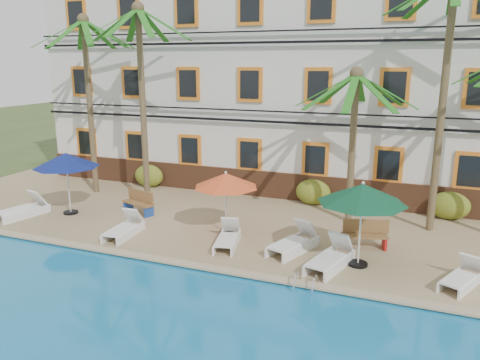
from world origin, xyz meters
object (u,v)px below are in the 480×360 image
at_px(lounger_a, 23,209).
at_px(lounger_e, 331,258).
at_px(palm_c, 354,121).
at_px(bench_left, 140,202).
at_px(umbrella_green, 362,194).
at_px(lounger_b, 124,228).
at_px(lounger_c, 228,238).
at_px(umbrella_red, 226,181).
at_px(bench_right, 364,234).
at_px(pool_ladder, 306,287).
at_px(palm_a, 88,81).
at_px(lounger_d, 294,242).
at_px(palm_b, 141,78).
at_px(lounger_f, 462,277).
at_px(umbrella_blue, 66,160).
at_px(palm_d, 446,70).

xyz_separation_m(lounger_a, lounger_e, (12.25, -0.36, 0.00)).
xyz_separation_m(palm_c, bench_left, (-8.02, -2.09, -3.38)).
bearing_deg(umbrella_green, lounger_b, -176.62).
bearing_deg(lounger_c, palm_c, 50.07).
distance_m(umbrella_red, bench_right, 4.98).
bearing_deg(pool_ladder, umbrella_red, 140.34).
relative_size(palm_a, lounger_d, 3.70).
bearing_deg(umbrella_green, bench_left, 167.79).
height_order(lounger_d, bench_right, lounger_d).
bearing_deg(palm_b, lounger_c, -32.65).
relative_size(lounger_a, bench_left, 1.35).
distance_m(lounger_f, bench_right, 3.40).
height_order(umbrella_red, lounger_f, umbrella_red).
distance_m(lounger_a, lounger_e, 12.25).
height_order(umbrella_blue, umbrella_green, umbrella_green).
bearing_deg(lounger_a, lounger_d, 2.42).
bearing_deg(lounger_d, lounger_a, -177.58).
relative_size(palm_c, lounger_e, 2.68).
relative_size(palm_c, umbrella_red, 2.54).
height_order(palm_a, lounger_c, palm_a).
height_order(palm_c, umbrella_green, palm_c).
relative_size(umbrella_red, lounger_e, 1.06).
relative_size(umbrella_green, lounger_f, 1.45).
bearing_deg(palm_c, lounger_d, -107.81).
bearing_deg(bench_left, palm_a, 151.60).
xyz_separation_m(palm_b, umbrella_blue, (-2.06, -2.46, -3.12)).
relative_size(lounger_b, lounger_f, 1.06).
xyz_separation_m(umbrella_green, lounger_d, (-2.08, 0.35, -1.92)).
distance_m(umbrella_red, lounger_d, 3.21).
xyz_separation_m(umbrella_green, lounger_c, (-4.27, 0.01, -1.95)).
distance_m(palm_a, lounger_b, 8.05).
height_order(palm_c, umbrella_red, palm_c).
relative_size(palm_a, palm_b, 0.97).
xyz_separation_m(umbrella_red, bench_left, (-4.17, 0.88, -1.48)).
bearing_deg(pool_ladder, lounger_f, 22.23).
height_order(palm_b, lounger_e, palm_b).
distance_m(palm_a, palm_b, 3.27).
xyz_separation_m(umbrella_blue, bench_right, (11.50, 0.65, -1.72)).
xyz_separation_m(umbrella_green, bench_right, (-0.02, 1.52, -1.76)).
xyz_separation_m(palm_a, lounger_f, (15.48, -4.29, -4.88)).
height_order(umbrella_red, lounger_d, umbrella_red).
height_order(palm_d, lounger_c, palm_d).
relative_size(palm_c, lounger_d, 2.69).
distance_m(palm_d, lounger_e, 7.58).
bearing_deg(palm_a, lounger_b, -43.56).
distance_m(palm_d, umbrella_red, 8.32).
distance_m(palm_c, lounger_e, 5.71).
distance_m(palm_d, lounger_c, 9.25).
relative_size(palm_d, lounger_d, 4.15).
bearing_deg(palm_a, lounger_d, -18.79).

